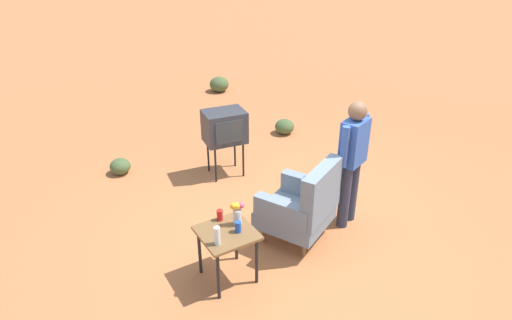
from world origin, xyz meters
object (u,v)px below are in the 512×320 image
armchair (303,205)px  flower_vase (237,212)px  tv_on_stand (225,127)px  person_standing (352,157)px  soda_can_red (220,215)px  bottle_short_clear (217,236)px  soda_can_blue (238,227)px  side_table (227,239)px

armchair → flower_vase: size_ratio=4.00×
tv_on_stand → person_standing: bearing=110.9°
armchair → person_standing: person_standing is taller
soda_can_red → flower_vase: (-0.12, 0.17, 0.09)m
person_standing → flower_vase: person_standing is taller
person_standing → bottle_short_clear: 1.99m
soda_can_red → tv_on_stand: bearing=-118.8°
armchair → soda_can_blue: (0.97, 0.19, 0.17)m
tv_on_stand → flower_vase: (0.89, 2.01, -0.02)m
armchair → flower_vase: 0.95m
tv_on_stand → flower_vase: tv_on_stand is taller
side_table → soda_can_red: 0.27m
bottle_short_clear → person_standing: bearing=-172.2°
soda_can_blue → bottle_short_clear: size_ratio=0.61×
soda_can_blue → flower_vase: size_ratio=0.46×
tv_on_stand → person_standing: person_standing is taller
bottle_short_clear → soda_can_red: (-0.21, -0.36, -0.04)m
soda_can_blue → side_table: bearing=-30.9°
soda_can_blue → flower_vase: bearing=-116.1°
flower_vase → armchair: bearing=-175.3°
bottle_short_clear → flower_vase: bearing=-150.1°
armchair → soda_can_blue: armchair is taller
armchair → soda_can_red: 1.06m
tv_on_stand → bottle_short_clear: 2.52m
soda_can_blue → tv_on_stand: bearing=-114.0°
bottle_short_clear → tv_on_stand: bearing=-119.0°
flower_vase → bottle_short_clear: bearing=29.9°
side_table → tv_on_stand: size_ratio=0.59×
soda_can_red → bottle_short_clear: bearing=59.9°
soda_can_red → flower_vase: bearing=126.6°
person_standing → soda_can_red: size_ratio=13.44×
side_table → soda_can_red: (-0.03, -0.22, 0.15)m
person_standing → armchair: bearing=0.4°
side_table → tv_on_stand: (-1.05, -2.07, 0.26)m
side_table → soda_can_blue: soda_can_blue is taller
side_table → flower_vase: size_ratio=2.30×
soda_can_blue → flower_vase: flower_vase is taller
person_standing → soda_can_red: 1.77m
side_table → person_standing: (-1.78, -0.14, 0.42)m
armchair → side_table: (1.07, 0.13, 0.02)m
person_standing → soda_can_blue: person_standing is taller
tv_on_stand → soda_can_red: bearing=61.2°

